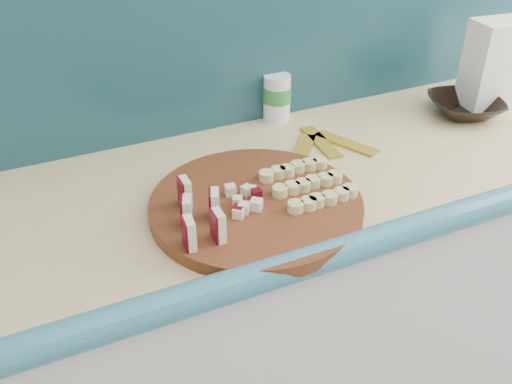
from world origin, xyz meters
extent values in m
cube|color=silver|center=(0.10, 1.50, 0.44)|extent=(2.20, 0.60, 0.88)
cube|color=#DCBF80|center=(0.10, 1.50, 0.90)|extent=(2.20, 0.60, 0.03)
cube|color=teal|center=(0.10, 1.79, 1.16)|extent=(2.20, 0.02, 0.50)
cylinder|color=#4F2511|center=(-0.46, 1.39, 0.92)|extent=(0.44, 0.44, 0.03)
cube|color=beige|center=(-0.63, 1.30, 0.97)|extent=(0.02, 0.04, 0.06)
cube|color=#4D0512|center=(-0.64, 1.30, 0.97)|extent=(0.00, 0.04, 0.06)
cube|color=beige|center=(-0.61, 1.36, 0.97)|extent=(0.02, 0.04, 0.06)
cube|color=#4D0512|center=(-0.62, 1.36, 0.97)|extent=(0.00, 0.04, 0.06)
cube|color=beige|center=(-0.59, 1.43, 0.97)|extent=(0.02, 0.04, 0.06)
cube|color=#4D0512|center=(-0.60, 1.43, 0.97)|extent=(0.00, 0.04, 0.06)
cube|color=beige|center=(-0.57, 1.30, 0.97)|extent=(0.02, 0.04, 0.06)
cube|color=#4D0512|center=(-0.58, 1.30, 0.97)|extent=(0.00, 0.04, 0.06)
cube|color=beige|center=(-0.55, 1.36, 0.97)|extent=(0.02, 0.04, 0.06)
cube|color=#4D0512|center=(-0.56, 1.36, 0.97)|extent=(0.00, 0.04, 0.06)
cube|color=beige|center=(-0.48, 1.39, 0.95)|extent=(0.02, 0.02, 0.02)
cube|color=beige|center=(-0.47, 1.40, 0.95)|extent=(0.02, 0.02, 0.02)
cube|color=#4D0512|center=(-0.48, 1.41, 0.95)|extent=(0.02, 0.02, 0.02)
cube|color=beige|center=(-0.49, 1.40, 0.95)|extent=(0.02, 0.02, 0.02)
cube|color=beige|center=(-0.50, 1.39, 0.95)|extent=(0.02, 0.02, 0.02)
cube|color=beige|center=(-0.51, 1.38, 0.95)|extent=(0.02, 0.02, 0.02)
cube|color=beige|center=(-0.49, 1.37, 0.95)|extent=(0.02, 0.02, 0.02)
cube|color=beige|center=(-0.48, 1.36, 0.95)|extent=(0.02, 0.02, 0.02)
cube|color=#4D0512|center=(-0.46, 1.37, 0.95)|extent=(0.02, 0.02, 0.02)
cylinder|color=#D0C57F|center=(-0.40, 1.32, 0.95)|extent=(0.03, 0.03, 0.02)
cylinder|color=#D0C57F|center=(-0.38, 1.32, 0.95)|extent=(0.03, 0.03, 0.02)
cylinder|color=#D0C57F|center=(-0.35, 1.32, 0.95)|extent=(0.03, 0.03, 0.02)
cylinder|color=#D0C57F|center=(-0.33, 1.32, 0.95)|extent=(0.03, 0.03, 0.02)
cylinder|color=#D0C57F|center=(-0.30, 1.32, 0.95)|extent=(0.03, 0.03, 0.02)
cylinder|color=#D0C57F|center=(-0.27, 1.32, 0.95)|extent=(0.03, 0.03, 0.02)
cylinder|color=#D0C57F|center=(-0.40, 1.39, 0.95)|extent=(0.03, 0.03, 0.02)
cylinder|color=#D0C57F|center=(-0.38, 1.39, 0.95)|extent=(0.03, 0.03, 0.02)
cylinder|color=#D0C57F|center=(-0.35, 1.39, 0.95)|extent=(0.03, 0.03, 0.02)
cylinder|color=#D0C57F|center=(-0.33, 1.39, 0.95)|extent=(0.03, 0.03, 0.02)
cylinder|color=#D0C57F|center=(-0.30, 1.39, 0.95)|extent=(0.03, 0.03, 0.02)
cylinder|color=#D0C57F|center=(-0.27, 1.39, 0.95)|extent=(0.03, 0.03, 0.02)
cylinder|color=#D0C57F|center=(-0.40, 1.45, 0.95)|extent=(0.03, 0.03, 0.02)
cylinder|color=#D0C57F|center=(-0.38, 1.45, 0.95)|extent=(0.03, 0.03, 0.02)
cylinder|color=#D0C57F|center=(-0.35, 1.45, 0.95)|extent=(0.03, 0.03, 0.02)
cylinder|color=#D0C57F|center=(-0.33, 1.45, 0.95)|extent=(0.03, 0.03, 0.02)
cylinder|color=#D0C57F|center=(-0.30, 1.45, 0.95)|extent=(0.03, 0.03, 0.02)
cylinder|color=#D0C57F|center=(-0.27, 1.45, 0.95)|extent=(0.03, 0.03, 0.02)
imported|color=black|center=(0.25, 1.57, 0.93)|extent=(0.24, 0.24, 0.05)
cube|color=white|center=(0.35, 1.59, 1.03)|extent=(0.15, 0.12, 0.24)
cylinder|color=white|center=(-0.22, 1.76, 0.97)|extent=(0.07, 0.07, 0.12)
cylinder|color=#2F833B|center=(-0.22, 1.76, 0.98)|extent=(0.08, 0.08, 0.04)
cube|color=gold|center=(-0.25, 1.57, 0.91)|extent=(0.14, 0.15, 0.01)
cube|color=gold|center=(-0.19, 1.59, 0.91)|extent=(0.05, 0.17, 0.01)
cube|color=gold|center=(-0.13, 1.55, 0.91)|extent=(0.11, 0.17, 0.01)
camera|label=1|loc=(-0.86, 0.52, 1.58)|focal=40.00mm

